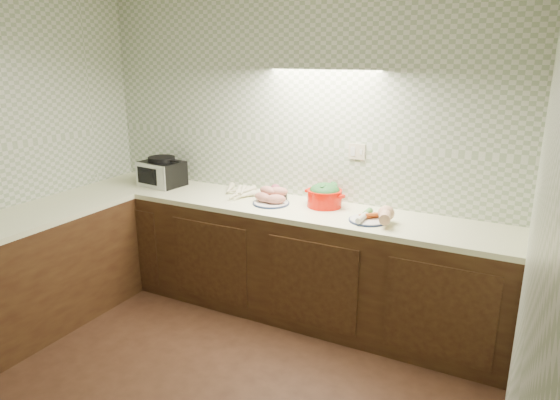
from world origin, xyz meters
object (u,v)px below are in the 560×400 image
at_px(sweet_potato_plate, 271,197).
at_px(veg_plate, 377,216).
at_px(toaster_oven, 162,172).
at_px(parsnip_pile, 234,191).
at_px(onion_bowl, 277,194).
at_px(dutch_oven, 325,195).

xyz_separation_m(sweet_potato_plate, veg_plate, (0.87, -0.05, -0.01)).
distance_m(toaster_oven, parsnip_pile, 0.76).
distance_m(onion_bowl, dutch_oven, 0.42).
bearing_deg(toaster_oven, dutch_oven, 9.28).
height_order(toaster_oven, onion_bowl, toaster_oven).
height_order(parsnip_pile, veg_plate, veg_plate).
relative_size(dutch_oven, veg_plate, 1.04).
distance_m(toaster_oven, onion_bowl, 1.13).
bearing_deg(parsnip_pile, sweet_potato_plate, -9.91).
distance_m(sweet_potato_plate, dutch_oven, 0.42).
height_order(sweet_potato_plate, veg_plate, sweet_potato_plate).
bearing_deg(onion_bowl, veg_plate, -11.39).
bearing_deg(veg_plate, sweet_potato_plate, 176.70).
relative_size(sweet_potato_plate, dutch_oven, 0.86).
distance_m(parsnip_pile, veg_plate, 1.27).
bearing_deg(onion_bowl, toaster_oven, -176.03).
xyz_separation_m(parsnip_pile, onion_bowl, (0.37, 0.06, 0.01)).
height_order(parsnip_pile, onion_bowl, onion_bowl).
bearing_deg(dutch_oven, sweet_potato_plate, -154.35).
relative_size(toaster_oven, parsnip_pile, 0.92).
xyz_separation_m(sweet_potato_plate, onion_bowl, (-0.02, 0.13, -0.00)).
bearing_deg(dutch_oven, toaster_oven, -168.56).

